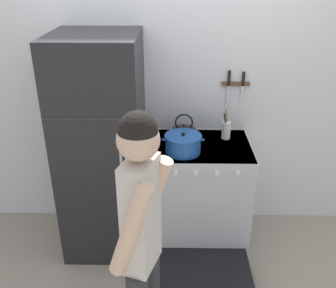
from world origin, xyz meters
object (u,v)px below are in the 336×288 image
object	(u,v)px
refrigerator	(103,148)
stove_range	(202,196)
person	(142,243)
dutch_oven_pot	(183,144)
utensil_jar	(226,129)
tea_kettle	(184,132)

from	to	relation	value
refrigerator	stove_range	distance (m)	0.95
stove_range	person	distance (m)	1.37
dutch_oven_pot	utensil_jar	world-z (taller)	utensil_jar
tea_kettle	person	size ratio (longest dim) A/B	0.15
refrigerator	person	bearing A→B (deg)	-70.77
tea_kettle	utensil_jar	world-z (taller)	utensil_jar
stove_range	dutch_oven_pot	distance (m)	0.58
person	dutch_oven_pot	bearing A→B (deg)	6.36
stove_range	utensil_jar	distance (m)	0.62
dutch_oven_pot	refrigerator	bearing A→B (deg)	171.71
stove_range	person	world-z (taller)	person
person	utensil_jar	bearing A→B (deg)	-5.41
refrigerator	tea_kettle	size ratio (longest dim) A/B	7.36
tea_kettle	dutch_oven_pot	bearing A→B (deg)	-93.08
refrigerator	utensil_jar	distance (m)	1.05
stove_range	person	xyz separation A→B (m)	(-0.41, -1.20, 0.51)
utensil_jar	dutch_oven_pot	bearing A→B (deg)	-144.29
stove_range	dutch_oven_pot	bearing A→B (deg)	-152.81
refrigerator	dutch_oven_pot	xyz separation A→B (m)	(0.66, -0.10, 0.09)
tea_kettle	utensil_jar	size ratio (longest dim) A/B	0.93
refrigerator	person	world-z (taller)	refrigerator
refrigerator	utensil_jar	bearing A→B (deg)	9.43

